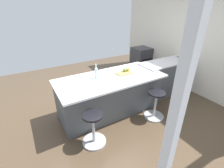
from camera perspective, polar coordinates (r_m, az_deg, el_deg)
name	(u,v)px	position (r m, az deg, el deg)	size (l,w,h in m)	color
ground_plane	(102,108)	(4.01, -3.64, -8.47)	(7.07, 7.07, 0.00)	brown
interior_partition_left	(186,36)	(5.16, 24.86, 15.29)	(0.12, 5.11, 2.99)	silver
sink_cabinet	(176,74)	(5.07, 21.83, 3.42)	(2.47, 0.60, 1.21)	#4C5156
oven_range	(141,60)	(6.08, 10.30, 8.46)	(0.60, 0.61, 0.90)	#38383D
kitchen_island	(110,94)	(3.67, -0.77, -3.68)	(2.34, 1.06, 0.89)	#4C5156
stool_by_window	(155,106)	(3.68, 15.08, -7.43)	(0.44, 0.44, 0.64)	#B7B7BC
stool_middle	(93,130)	(2.98, -6.60, -15.80)	(0.44, 0.44, 0.64)	#B7B7BC
cutting_board	(124,73)	(3.65, 4.29, 3.92)	(0.36, 0.24, 0.02)	tan
apple_green	(124,70)	(3.69, 4.47, 5.02)	(0.08, 0.08, 0.08)	#609E2D
apple_yellow	(128,69)	(3.74, 5.68, 5.26)	(0.08, 0.08, 0.08)	gold
water_bottle	(96,73)	(3.39, -5.62, 4.08)	(0.06, 0.06, 0.31)	silver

